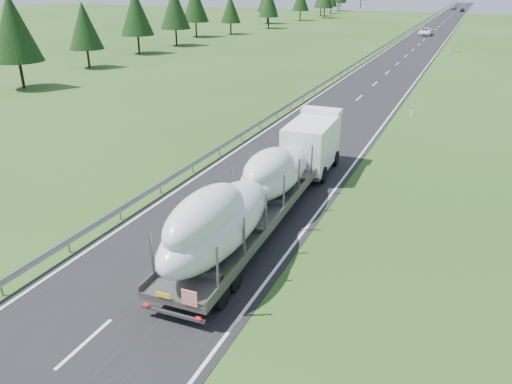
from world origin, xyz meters
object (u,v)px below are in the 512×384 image
at_px(distant_van, 426,32).
at_px(distant_car_blue, 454,8).
at_px(highway_sign, 454,42).
at_px(distant_car_dark, 462,10).
at_px(boat_truck, 263,184).

bearing_deg(distant_van, distant_car_blue, 90.45).
xyz_separation_m(distant_van, distant_car_blue, (-0.83, 116.86, -0.10)).
height_order(highway_sign, distant_car_dark, highway_sign).
bearing_deg(boat_truck, distant_van, 91.62).
bearing_deg(distant_car_dark, highway_sign, -88.26).
height_order(boat_truck, distant_car_dark, boat_truck).
relative_size(highway_sign, distant_van, 0.43).
xyz_separation_m(highway_sign, boat_truck, (-5.04, -77.20, 0.53)).
bearing_deg(boat_truck, distant_car_blue, 90.99).
bearing_deg(highway_sign, distant_van, 105.44).
height_order(highway_sign, distant_van, highway_sign).
bearing_deg(distant_car_dark, boat_truck, -90.41).
distance_m(distant_van, distant_car_dark, 102.05).
relative_size(distant_van, distant_car_blue, 1.35).
relative_size(distant_van, distant_car_dark, 1.48).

